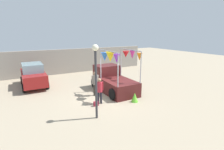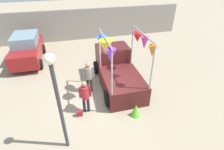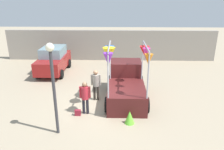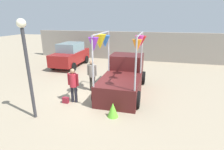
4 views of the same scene
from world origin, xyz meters
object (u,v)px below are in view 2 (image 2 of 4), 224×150
(street_lamp, at_px, (57,93))
(person_vendor, at_px, (89,75))
(parked_car, at_px, (27,48))
(handbag, at_px, (79,113))
(vendor_truck, at_px, (117,69))
(person_customer, at_px, (85,94))
(folded_kite_bundle_lime, at_px, (136,110))

(street_lamp, bearing_deg, person_vendor, 67.26)
(person_vendor, xyz_separation_m, street_lamp, (-1.29, -3.08, 1.44))
(person_vendor, bearing_deg, parked_car, 128.39)
(handbag, height_order, street_lamp, street_lamp)
(person_vendor, distance_m, handbag, 2.03)
(vendor_truck, bearing_deg, handbag, -137.83)
(vendor_truck, xyz_separation_m, person_customer, (-1.96, -1.89, 0.09))
(handbag, bearing_deg, street_lamp, -112.27)
(vendor_truck, height_order, folded_kite_bundle_lime, vendor_truck)
(vendor_truck, height_order, person_customer, vendor_truck)
(street_lamp, height_order, folded_kite_bundle_lime, street_lamp)
(folded_kite_bundle_lime, bearing_deg, person_customer, 158.56)
(vendor_truck, distance_m, street_lamp, 4.81)
(parked_car, distance_m, handbag, 6.80)
(vendor_truck, bearing_deg, person_vendor, -165.30)
(person_vendor, distance_m, street_lamp, 3.64)
(street_lamp, bearing_deg, parked_car, 106.55)
(handbag, bearing_deg, parked_car, 114.68)
(parked_car, relative_size, street_lamp, 1.06)
(person_vendor, bearing_deg, folded_kite_bundle_lime, -53.32)
(parked_car, bearing_deg, street_lamp, -73.45)
(person_customer, distance_m, handbag, 0.93)
(parked_car, distance_m, person_customer, 6.73)
(parked_car, distance_m, street_lamp, 8.02)
(vendor_truck, relative_size, folded_kite_bundle_lime, 6.81)
(person_vendor, bearing_deg, handbag, -113.13)
(person_customer, bearing_deg, street_lamp, -119.95)
(person_customer, distance_m, street_lamp, 2.38)
(vendor_truck, xyz_separation_m, handbag, (-2.31, -2.09, -0.75))
(person_customer, height_order, street_lamp, street_lamp)
(person_vendor, relative_size, street_lamp, 0.45)
(vendor_truck, relative_size, parked_car, 1.02)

